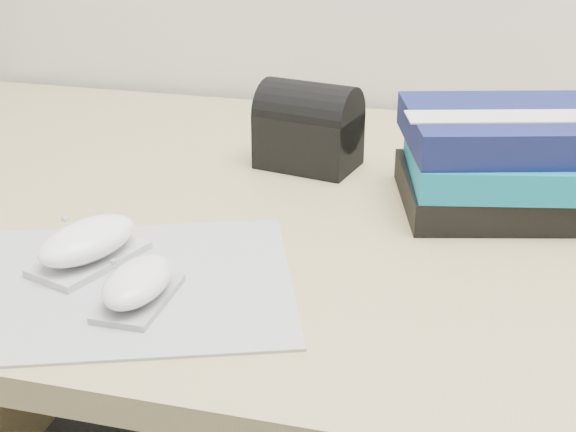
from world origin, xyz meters
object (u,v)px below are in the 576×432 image
(mouse_rear, at_px, (88,243))
(desk, at_px, (405,355))
(mouse_front, at_px, (138,284))
(pouch, at_px, (309,126))
(book_stack, at_px, (507,160))

(mouse_rear, bearing_deg, desk, 43.14)
(mouse_front, height_order, pouch, pouch)
(pouch, bearing_deg, desk, -20.34)
(book_stack, xyz_separation_m, pouch, (-0.25, 0.07, -0.00))
(desk, height_order, book_stack, book_stack)
(mouse_rear, distance_m, mouse_front, 0.10)
(mouse_front, bearing_deg, mouse_rear, 143.45)
(desk, height_order, pouch, pouch)
(desk, distance_m, mouse_rear, 0.48)
(mouse_rear, distance_m, book_stack, 0.47)
(desk, relative_size, book_stack, 6.00)
(book_stack, bearing_deg, mouse_rear, -146.71)
(book_stack, distance_m, pouch, 0.26)
(mouse_rear, xyz_separation_m, pouch, (0.14, 0.33, 0.03))
(pouch, bearing_deg, mouse_front, -99.59)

